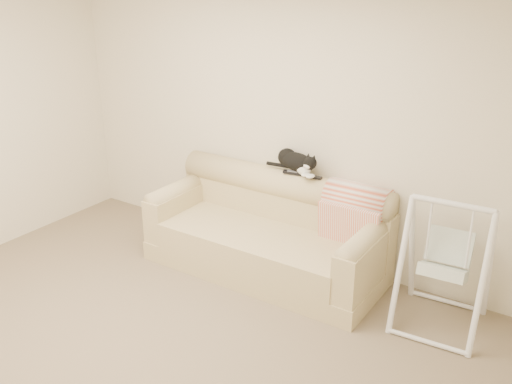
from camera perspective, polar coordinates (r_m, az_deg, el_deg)
ground_plane at (r=4.43m, az=-10.86°, el=-15.73°), size 5.00×5.00×0.00m
room_shell at (r=3.72m, az=-12.51°, el=3.37°), size 5.04×4.04×2.60m
sofa at (r=5.30m, az=1.29°, el=-4.15°), size 2.20×0.93×0.90m
remote_a at (r=5.20m, az=3.70°, el=1.96°), size 0.19×0.07×0.03m
remote_b at (r=5.12m, az=5.71°, el=1.54°), size 0.17×0.05×0.02m
tuxedo_cat at (r=5.20m, az=4.07°, el=3.04°), size 0.56×0.31×0.22m
throw_blanket at (r=5.02m, az=10.01°, el=-1.36°), size 0.56×0.38×0.58m
baby_swing at (r=4.65m, az=18.39°, el=-6.87°), size 0.69×0.73×1.06m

